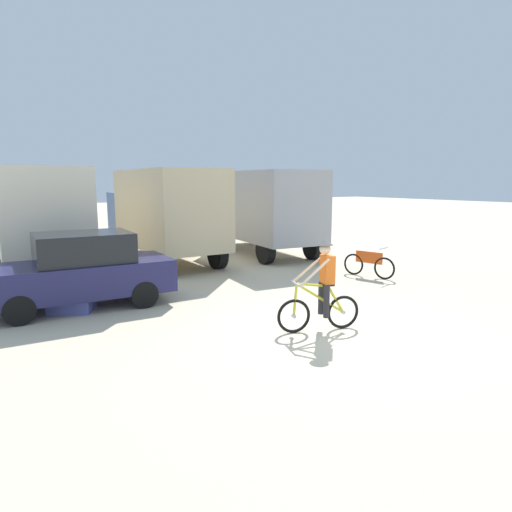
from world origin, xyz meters
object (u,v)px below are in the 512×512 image
object	(u,v)px
box_truck_cream_rv	(38,215)
box_truck_grey_hauler	(262,208)
sedan_parked	(80,270)
box_truck_tan_camper	(163,211)
bicycle_spare	(369,264)
supply_crate	(72,301)
cyclist_orange_shirt	(322,289)

from	to	relation	value
box_truck_cream_rv	box_truck_grey_hauler	xyz separation A→B (m)	(8.25, -0.59, 0.00)
sedan_parked	box_truck_tan_camper	bearing A→B (deg)	50.98
box_truck_tan_camper	bicycle_spare	xyz separation A→B (m)	(4.36, -5.99, -1.48)
box_truck_cream_rv	supply_crate	world-z (taller)	box_truck_cream_rv
box_truck_cream_rv	box_truck_grey_hauler	size ratio (longest dim) A/B	0.98
box_truck_cream_rv	sedan_parked	xyz separation A→B (m)	(0.22, -5.17, -0.99)
bicycle_spare	supply_crate	distance (m)	8.56
sedan_parked	bicycle_spare	size ratio (longest dim) A/B	2.54
cyclist_orange_shirt	bicycle_spare	world-z (taller)	cyclist_orange_shirt
sedan_parked	cyclist_orange_shirt	distance (m)	5.67
supply_crate	box_truck_grey_hauler	bearing A→B (deg)	30.17
sedan_parked	supply_crate	bearing A→B (deg)	-137.68
supply_crate	box_truck_tan_camper	bearing A→B (deg)	50.51
cyclist_orange_shirt	box_truck_cream_rv	bearing A→B (deg)	112.35
box_truck_grey_hauler	bicycle_spare	distance (m)	5.97
box_truck_cream_rv	cyclist_orange_shirt	world-z (taller)	box_truck_cream_rv
sedan_parked	cyclist_orange_shirt	world-z (taller)	cyclist_orange_shirt
box_truck_grey_hauler	bicycle_spare	size ratio (longest dim) A/B	4.13
box_truck_tan_camper	box_truck_grey_hauler	world-z (taller)	same
box_truck_cream_rv	supply_crate	bearing A→B (deg)	-90.44
sedan_parked	bicycle_spare	bearing A→B (deg)	-8.25
box_truck_grey_hauler	sedan_parked	world-z (taller)	box_truck_grey_hauler
cyclist_orange_shirt	supply_crate	xyz separation A→B (m)	(-3.94, 4.07, -0.61)
cyclist_orange_shirt	bicycle_spare	distance (m)	5.55
box_truck_tan_camper	sedan_parked	xyz separation A→B (m)	(-3.89, -4.80, -0.99)
box_truck_grey_hauler	sedan_parked	bearing A→B (deg)	-150.29
box_truck_cream_rv	supply_crate	xyz separation A→B (m)	(-0.04, -5.41, -1.64)
box_truck_grey_hauler	sedan_parked	size ratio (longest dim) A/B	1.63
sedan_parked	box_truck_grey_hauler	bearing A→B (deg)	29.71
supply_crate	box_truck_cream_rv	bearing A→B (deg)	89.56
bicycle_spare	supply_crate	size ratio (longest dim) A/B	1.83
supply_crate	bicycle_spare	bearing A→B (deg)	-6.43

